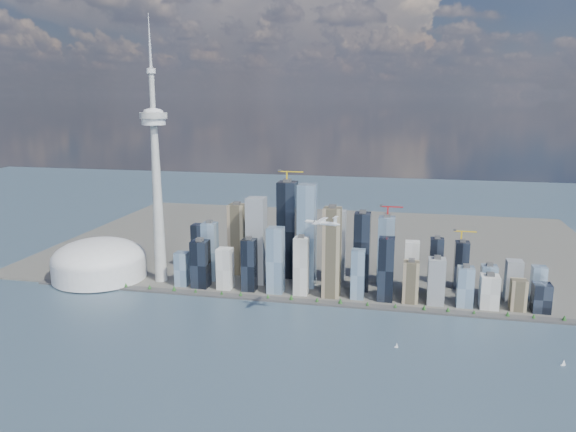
% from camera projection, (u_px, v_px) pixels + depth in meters
% --- Properties ---
extents(ground, '(4000.00, 4000.00, 0.00)m').
position_uv_depth(ground, '(258.00, 359.00, 857.79)').
color(ground, '#2F4053').
rests_on(ground, ground).
extents(seawall, '(1100.00, 22.00, 4.00)m').
position_uv_depth(seawall, '(291.00, 301.00, 1096.37)').
color(seawall, '#383838').
rests_on(seawall, ground).
extents(land, '(1400.00, 900.00, 3.00)m').
position_uv_depth(land, '(325.00, 243.00, 1526.66)').
color(land, '#4C4C47').
rests_on(land, ground).
extents(shoreline_trees, '(960.53, 7.20, 8.80)m').
position_uv_depth(shoreline_trees, '(291.00, 297.00, 1094.94)').
color(shoreline_trees, '#3F2D1E').
rests_on(shoreline_trees, seawall).
extents(skyscraper_cluster, '(736.00, 142.00, 237.38)m').
position_uv_depth(skyscraper_cluster, '(328.00, 255.00, 1152.18)').
color(skyscraper_cluster, black).
rests_on(skyscraper_cluster, land).
extents(needle_tower, '(56.00, 56.00, 550.50)m').
position_uv_depth(needle_tower, '(156.00, 174.00, 1165.81)').
color(needle_tower, '#A3A49F').
rests_on(needle_tower, land).
extents(dome_stadium, '(200.00, 200.00, 86.00)m').
position_uv_depth(dome_stadium, '(99.00, 262.00, 1226.21)').
color(dome_stadium, white).
rests_on(dome_stadium, land).
extents(airplane, '(63.18, 56.22, 15.50)m').
position_uv_depth(airplane, '(322.00, 222.00, 925.73)').
color(airplane, white).
rests_on(airplane, ground).
extents(sailboat_west, '(6.53, 2.50, 9.02)m').
position_uv_depth(sailboat_west, '(397.00, 346.00, 896.66)').
color(sailboat_west, white).
rests_on(sailboat_west, ground).
extents(sailboat_east, '(7.39, 2.96, 10.20)m').
position_uv_depth(sailboat_east, '(563.00, 363.00, 837.08)').
color(sailboat_east, white).
rests_on(sailboat_east, ground).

